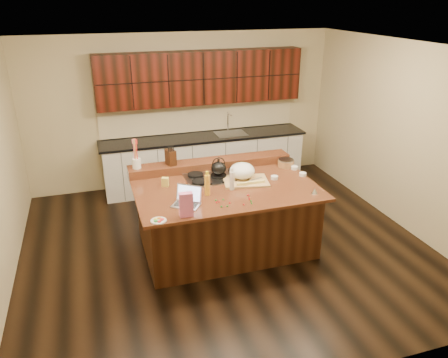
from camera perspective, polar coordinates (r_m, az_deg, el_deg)
name	(u,v)px	position (r m, az deg, el deg)	size (l,w,h in m)	color
room	(225,156)	(5.65, 0.15, 3.08)	(5.52, 5.02, 2.72)	black
island	(225,216)	(6.01, 0.14, -4.88)	(2.40, 1.60, 0.92)	black
back_ledge	(211,164)	(6.41, -1.75, 1.99)	(2.40, 0.30, 0.12)	black
cooktop	(219,177)	(6.07, -0.71, 0.32)	(0.92, 0.52, 0.05)	gray
back_counter	(204,133)	(7.88, -2.69, 6.03)	(3.70, 0.66, 2.40)	silver
kettle	(219,168)	(6.03, -0.72, 1.41)	(0.21, 0.21, 0.19)	black
green_bowl	(242,169)	(6.00, 2.39, 1.25)	(0.33, 0.33, 0.18)	olive
laptop	(187,200)	(5.31, -4.80, -2.70)	(0.41, 0.39, 0.22)	#B7B7BC
oil_bottle	(207,185)	(5.51, -2.20, -0.80)	(0.07, 0.07, 0.27)	gold
vinegar_bottle	(232,181)	(5.66, 1.06, -0.22)	(0.06, 0.06, 0.25)	silver
wooden_tray	(243,173)	(5.95, 2.50, 0.77)	(0.67, 0.54, 0.24)	tan
ramekin_a	(303,174)	(6.23, 10.25, 0.62)	(0.10, 0.10, 0.04)	white
ramekin_b	(294,168)	(6.45, 9.19, 1.47)	(0.10, 0.10, 0.04)	white
ramekin_c	(274,178)	(6.06, 6.60, 0.19)	(0.10, 0.10, 0.04)	white
strainer_bowl	(286,163)	(6.53, 8.08, 2.04)	(0.24, 0.24, 0.09)	#996B3F
kitchen_timer	(315,191)	(5.71, 11.75, -1.52)	(0.08, 0.08, 0.07)	silver
pink_bag	(186,205)	(5.00, -4.97, -3.35)	(0.16, 0.08, 0.29)	pink
candy_plate	(159,221)	(4.99, -8.54, -5.40)	(0.18, 0.18, 0.01)	white
package_box	(165,182)	(5.83, -7.69, -0.39)	(0.09, 0.06, 0.12)	#DDC34E
utensil_crock	(137,163)	(6.18, -11.35, 2.01)	(0.12, 0.12, 0.14)	white
knife_block	(171,157)	(6.23, -6.98, 2.84)	(0.11, 0.18, 0.21)	black
gumdrop_0	(249,199)	(5.43, 3.33, -2.67)	(0.02, 0.02, 0.02)	red
gumdrop_1	(251,201)	(5.39, 3.53, -2.88)	(0.02, 0.02, 0.02)	#198C26
gumdrop_2	(230,203)	(5.33, 0.75, -3.13)	(0.02, 0.02, 0.02)	red
gumdrop_3	(216,200)	(5.40, -1.08, -2.78)	(0.02, 0.02, 0.02)	#198C26
gumdrop_4	(249,198)	(5.46, 3.33, -2.47)	(0.02, 0.02, 0.02)	red
gumdrop_5	(221,207)	(5.24, -0.34, -3.62)	(0.02, 0.02, 0.02)	#198C26
gumdrop_6	(219,202)	(5.35, -0.63, -3.01)	(0.02, 0.02, 0.02)	red
gumdrop_7	(223,200)	(5.41, -0.10, -2.70)	(0.02, 0.02, 0.02)	#198C26
gumdrop_8	(216,202)	(5.34, -0.99, -3.07)	(0.02, 0.02, 0.02)	red
gumdrop_9	(252,203)	(5.33, 3.61, -3.18)	(0.02, 0.02, 0.02)	#198C26
gumdrop_10	(248,195)	(5.53, 3.10, -2.13)	(0.02, 0.02, 0.02)	red
gumdrop_11	(227,206)	(5.25, 0.43, -3.55)	(0.02, 0.02, 0.02)	#198C26
gumdrop_12	(249,195)	(5.54, 3.23, -2.10)	(0.02, 0.02, 0.02)	red
gumdrop_13	(250,198)	(5.47, 3.36, -2.45)	(0.02, 0.02, 0.02)	#198C26
gumdrop_14	(244,204)	(5.29, 2.61, -3.34)	(0.02, 0.02, 0.02)	red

